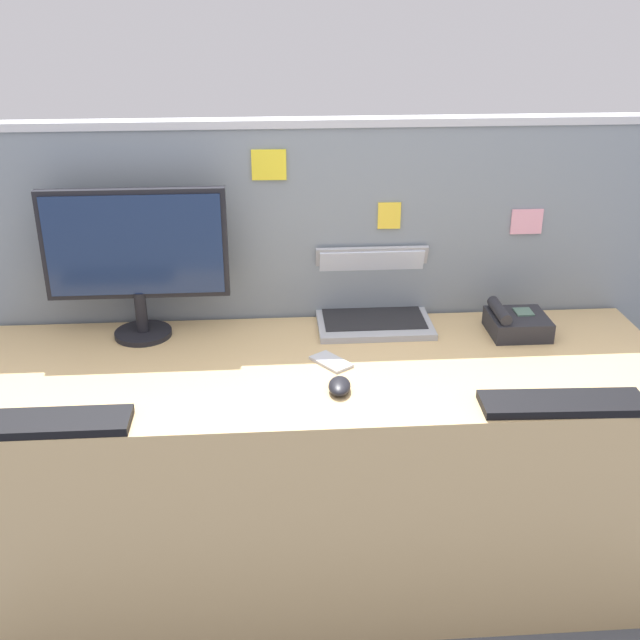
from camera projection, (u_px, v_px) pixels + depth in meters
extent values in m
plane|color=#4C515B|center=(321.00, 562.00, 2.52)|extent=(10.00, 10.00, 0.00)
cube|color=tan|center=(321.00, 470.00, 2.37)|extent=(2.05, 0.69, 0.72)
cube|color=gray|center=(313.00, 327.00, 2.60)|extent=(2.44, 0.06, 1.33)
cube|color=#B7BAC1|center=(312.00, 122.00, 2.33)|extent=(2.44, 0.07, 0.02)
cube|color=yellow|center=(269.00, 165.00, 2.34)|extent=(0.11, 0.01, 0.09)
cube|color=pink|center=(527.00, 222.00, 2.47)|extent=(0.10, 0.01, 0.08)
cube|color=yellow|center=(389.00, 216.00, 2.43)|extent=(0.07, 0.01, 0.08)
cylinder|color=black|center=(143.00, 333.00, 2.41)|extent=(0.18, 0.18, 0.02)
cylinder|color=black|center=(141.00, 312.00, 2.38)|extent=(0.04, 0.04, 0.13)
cube|color=black|center=(135.00, 244.00, 2.30)|extent=(0.55, 0.03, 0.34)
cube|color=#19284C|center=(134.00, 246.00, 2.29)|extent=(0.52, 0.01, 0.31)
cube|color=#9EA0A8|center=(373.00, 321.00, 2.49)|extent=(0.36, 0.28, 0.02)
cube|color=black|center=(373.00, 317.00, 2.49)|extent=(0.32, 0.21, 0.00)
cube|color=#9EA0A8|center=(370.00, 275.00, 2.53)|extent=(0.36, 0.09, 0.22)
cube|color=silver|center=(371.00, 277.00, 2.53)|extent=(0.34, 0.07, 0.20)
cube|color=#232328|center=(518.00, 324.00, 2.41)|extent=(0.18, 0.17, 0.06)
cube|color=#4C6B5B|center=(524.00, 312.00, 2.42)|extent=(0.05, 0.06, 0.01)
cylinder|color=#232328|center=(499.00, 311.00, 2.39)|extent=(0.04, 0.15, 0.04)
cube|color=black|center=(563.00, 403.00, 2.01)|extent=(0.43, 0.14, 0.02)
cube|color=black|center=(50.00, 423.00, 1.92)|extent=(0.40, 0.12, 0.02)
ellipsoid|color=black|center=(339.00, 386.00, 2.08)|extent=(0.07, 0.11, 0.03)
cube|color=#B7BAC1|center=(331.00, 362.00, 2.24)|extent=(0.13, 0.14, 0.01)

